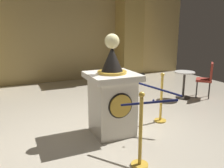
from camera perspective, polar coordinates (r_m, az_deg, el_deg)
The scene contains 9 objects.
ground_plane at distance 4.36m, azimuth -3.03°, elevation -11.73°, with size 10.76×10.76×0.00m, color #B2A893.
back_wall at distance 8.37m, azimuth -14.80°, elevation 13.06°, with size 10.76×0.16×3.68m, color tan.
pedestal_clock at distance 4.09m, azimuth 0.02°, elevation -3.12°, with size 0.84×0.84×1.78m.
stanchion_near at distance 3.26m, azimuth 6.96°, elevation -13.71°, with size 0.24×0.24×1.07m.
stanchion_far at distance 4.80m, azimuth 11.93°, elevation -5.02°, with size 0.24×0.24×1.01m.
velvet_rope at distance 3.88m, azimuth 10.21°, elevation -2.74°, with size 1.23×1.23×0.22m.
column_right at distance 8.82m, azimuth 4.28°, elevation 12.91°, with size 0.95×0.95×3.54m.
cafe_table at distance 6.54m, azimuth 17.27°, elevation 0.63°, with size 0.53×0.53×0.73m.
cafe_chair_red at distance 6.78m, azimuth 22.31°, elevation 1.63°, with size 0.57×0.57×0.96m.
Camera 1 is at (-1.39, -3.68, 1.87)m, focal length 37.24 mm.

